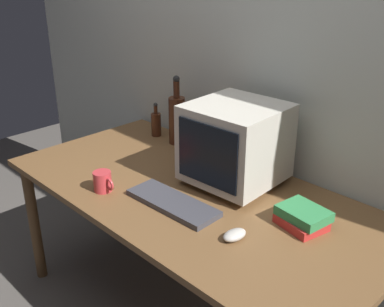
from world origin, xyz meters
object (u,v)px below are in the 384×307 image
Objects in this scene: book_stack at (303,218)px; mug at (103,182)px; bottle_short at (156,123)px; crt_monitor at (235,144)px; bottle_tall at (177,118)px; keyboard at (173,203)px; computer_mouse at (235,235)px.

mug is at bearing -153.92° from book_stack.
mug is at bearing -60.32° from bottle_short.
bottle_tall is (-0.53, 0.14, -0.05)m from crt_monitor.
book_stack is at bearing -11.19° from bottle_short.
bottle_tall is at bearing 3.39° from bottle_short.
bottle_tall reaches higher than book_stack.
crt_monitor is 1.08× the size of bottle_tall.
mug is (0.34, -0.60, -0.03)m from bottle_short.
crt_monitor is 2.03× the size of book_stack.
mug is at bearing -127.17° from crt_monitor.
book_stack is (0.46, 0.25, 0.03)m from keyboard.
crt_monitor is at bearing 168.13° from book_stack.
crt_monitor is at bearing 137.04° from computer_mouse.
book_stack is 0.86m from mug.
bottle_tall is (-0.49, 0.48, 0.13)m from keyboard.
keyboard is 2.11× the size of book_stack.
bottle_short reaches higher than keyboard.
mug is at bearing -162.84° from computer_mouse.
computer_mouse is at bearing -49.04° from crt_monitor.
crt_monitor is 0.46m from book_stack.
bottle_short is at bearing 160.59° from computer_mouse.
crt_monitor is 0.60m from mug.
computer_mouse is 0.28m from book_stack.
crt_monitor is 2.08× the size of bottle_short.
bottle_tall reaches higher than computer_mouse.
keyboard is at bearing -174.47° from computer_mouse.
bottle_short is 0.98× the size of book_stack.
crt_monitor is at bearing 52.83° from mug.
computer_mouse is 0.66m from mug.
crt_monitor is 4.06× the size of computer_mouse.
bottle_tall is at bearing 165.04° from crt_monitor.
mug reaches higher than keyboard.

